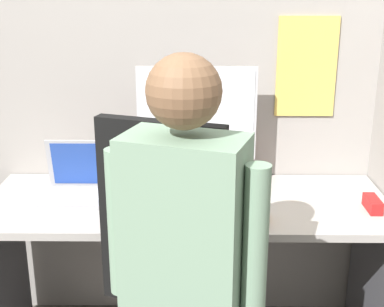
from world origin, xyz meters
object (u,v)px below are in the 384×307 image
monitor (197,119)px  person (190,263)px  paper_box (196,178)px  office_chair (174,303)px  stapler (373,204)px  carrot_toy (264,217)px  laptop (87,187)px

monitor → person: size_ratio=0.36×
paper_box → office_chair: office_chair is taller
stapler → carrot_toy: 0.45m
monitor → laptop: size_ratio=1.46×
monitor → laptop: (-0.45, -0.14, -0.25)m
paper_box → monitor: monitor is taller
monitor → stapler: 0.78m
stapler → carrot_toy: size_ratio=0.78×
paper_box → person: (-0.02, -0.84, 0.07)m
monitor → office_chair: bearing=-95.7°
carrot_toy → person: 0.54m
carrot_toy → person: (-0.27, -0.47, 0.08)m
person → carrot_toy: bearing=60.4°
laptop → carrot_toy: size_ratio=2.18×
paper_box → laptop: size_ratio=1.05×
laptop → person: size_ratio=0.25×
paper_box → person: bearing=-91.1°
carrot_toy → person: person is taller
carrot_toy → office_chair: (-0.32, -0.31, -0.16)m
stapler → carrot_toy: same height
paper_box → monitor: 0.26m
laptop → stapler: laptop is taller
laptop → person: bearing=-58.5°
stapler → office_chair: 0.89m
paper_box → person: 0.84m
laptop → monitor: bearing=16.9°
paper_box → office_chair: size_ratio=0.31×
monitor → carrot_toy: (0.25, -0.37, -0.27)m
stapler → office_chair: (-0.75, -0.44, -0.16)m
carrot_toy → office_chair: office_chair is taller
stapler → paper_box: bearing=160.1°
office_chair → person: (0.05, -0.15, 0.23)m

